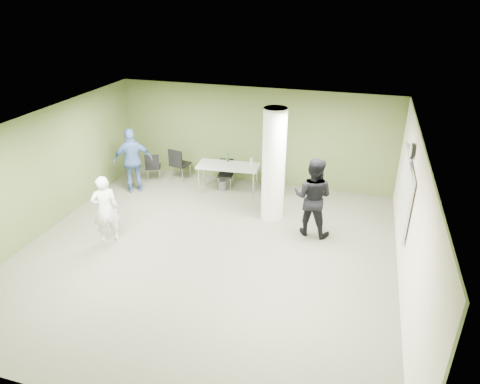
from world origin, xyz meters
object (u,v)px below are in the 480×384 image
(chair_back_left, at_px, (153,165))
(man_blue, at_px, (133,161))
(folding_table, at_px, (228,167))
(woman_white, at_px, (105,209))
(man_black, at_px, (313,197))

(chair_back_left, height_order, man_blue, man_blue)
(folding_table, distance_m, woman_white, 3.73)
(chair_back_left, bearing_deg, woman_white, 76.65)
(folding_table, xyz_separation_m, man_black, (2.55, -1.61, 0.18))
(man_black, height_order, man_blue, man_black)
(chair_back_left, distance_m, man_black, 5.21)
(chair_back_left, bearing_deg, folding_table, 155.74)
(chair_back_left, bearing_deg, man_black, 138.45)
(folding_table, xyz_separation_m, woman_white, (-1.82, -3.25, 0.04))
(chair_back_left, bearing_deg, man_blue, 54.27)
(folding_table, relative_size, chair_back_left, 2.02)
(woman_white, distance_m, man_blue, 2.65)
(folding_table, xyz_separation_m, man_blue, (-2.55, -0.71, 0.16))
(folding_table, bearing_deg, chair_back_left, 173.40)
(folding_table, relative_size, man_black, 0.93)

